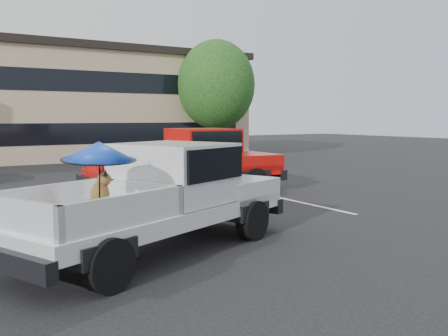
{
  "coord_description": "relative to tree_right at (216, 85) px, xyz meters",
  "views": [
    {
      "loc": [
        -6.0,
        -8.86,
        2.34
      ],
      "look_at": [
        -0.59,
        -0.19,
        1.3
      ],
      "focal_mm": 40.0,
      "sensor_mm": 36.0,
      "label": 1
    }
  ],
  "objects": [
    {
      "name": "ground",
      "position": [
        -9.0,
        -16.0,
        -4.21
      ],
      "size": [
        90.0,
        90.0,
        0.0
      ],
      "primitive_type": "plane",
      "color": "black",
      "rests_on": "ground"
    },
    {
      "name": "stripe_left",
      "position": [
        -12.0,
        -14.0,
        -4.21
      ],
      "size": [
        0.12,
        5.0,
        0.01
      ],
      "primitive_type": "cube",
      "color": "silver",
      "rests_on": "ground"
    },
    {
      "name": "stripe_right",
      "position": [
        -6.0,
        -14.0,
        -4.21
      ],
      "size": [
        0.12,
        5.0,
        0.01
      ],
      "primitive_type": "cube",
      "color": "silver",
      "rests_on": "ground"
    },
    {
      "name": "motel_building",
      "position": [
        -7.0,
        4.99,
        -1.0
      ],
      "size": [
        20.4,
        8.4,
        6.3
      ],
      "color": "tan",
      "rests_on": "ground"
    },
    {
      "name": "tree_right",
      "position": [
        0.0,
        0.0,
        0.0
      ],
      "size": [
        4.46,
        4.46,
        6.78
      ],
      "color": "#332114",
      "rests_on": "ground"
    },
    {
      "name": "tree_back",
      "position": [
        -3.0,
        8.0,
        0.2
      ],
      "size": [
        4.68,
        4.68,
        7.11
      ],
      "color": "#332114",
      "rests_on": "ground"
    },
    {
      "name": "silver_pickup",
      "position": [
        -11.24,
        -16.88,
        -3.16
      ],
      "size": [
        6.01,
        3.99,
        2.06
      ],
      "rotation": [
        0.0,
        0.0,
        0.39
      ],
      "color": "black",
      "rests_on": "ground"
    },
    {
      "name": "red_pickup",
      "position": [
        -7.64,
        -11.52,
        -3.11
      ],
      "size": [
        6.19,
        2.54,
        2.0
      ],
      "rotation": [
        0.0,
        0.0,
        -0.06
      ],
      "color": "black",
      "rests_on": "ground"
    }
  ]
}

